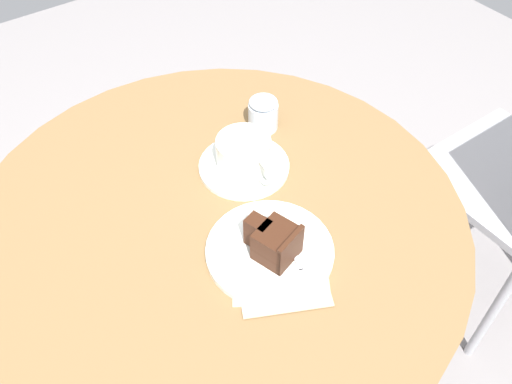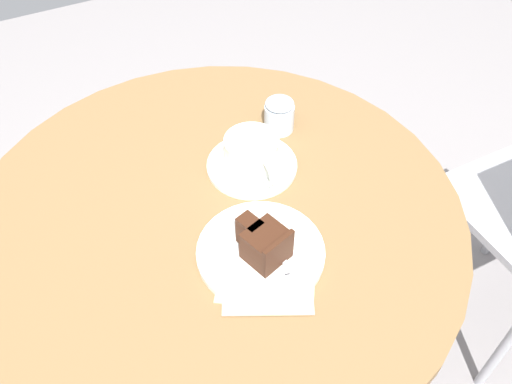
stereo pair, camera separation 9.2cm
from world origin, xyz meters
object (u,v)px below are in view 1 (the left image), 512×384
(teaspoon, at_px, (265,151))
(napkin, at_px, (280,269))
(cake_slice, at_px, (274,242))
(fork, at_px, (297,260))
(sugar_pot, at_px, (263,113))
(cake_plate, at_px, (270,251))
(coffee_cup, at_px, (244,153))
(saucer, at_px, (244,166))

(teaspoon, distance_m, napkin, 0.26)
(cake_slice, xyz_separation_m, fork, (0.03, 0.02, -0.03))
(teaspoon, relative_size, sugar_pot, 1.36)
(cake_plate, xyz_separation_m, sugar_pot, (-0.26, 0.18, 0.03))
(coffee_cup, distance_m, cake_plate, 0.20)
(teaspoon, relative_size, cake_slice, 1.02)
(cake_plate, relative_size, sugar_pot, 2.91)
(coffee_cup, bearing_deg, fork, -13.94)
(sugar_pot, bearing_deg, cake_plate, -34.06)
(saucer, relative_size, coffee_cup, 1.26)
(napkin, bearing_deg, cake_slice, 166.57)
(teaspoon, xyz_separation_m, fork, (0.23, -0.11, 0.00))
(saucer, height_order, napkin, saucer)
(coffee_cup, distance_m, sugar_pot, 0.13)
(saucer, distance_m, teaspoon, 0.05)
(cake_slice, xyz_separation_m, sugar_pot, (-0.27, 0.18, -0.01))
(teaspoon, xyz_separation_m, napkin, (0.23, -0.14, -0.01))
(saucer, xyz_separation_m, fork, (0.23, -0.06, 0.01))
(napkin, bearing_deg, fork, 71.30)
(sugar_pot, bearing_deg, fork, -27.07)
(saucer, distance_m, fork, 0.24)
(saucer, relative_size, fork, 1.17)
(sugar_pot, bearing_deg, saucer, -52.82)
(teaspoon, bearing_deg, fork, -57.83)
(cake_slice, distance_m, sugar_pot, 0.32)
(cake_slice, relative_size, sugar_pot, 1.33)
(cake_slice, bearing_deg, teaspoon, 147.25)
(sugar_pot, bearing_deg, napkin, -31.53)
(cake_slice, bearing_deg, cake_plate, -179.09)
(fork, relative_size, sugar_pot, 2.02)
(cake_plate, bearing_deg, sugar_pot, 145.94)
(saucer, bearing_deg, napkin, -20.70)
(teaspoon, distance_m, sugar_pot, 0.09)
(saucer, bearing_deg, teaspoon, 94.49)
(cake_plate, distance_m, sugar_pot, 0.32)
(napkin, bearing_deg, coffee_cup, 159.34)
(teaspoon, relative_size, fork, 0.67)
(coffee_cup, relative_size, sugar_pot, 1.88)
(teaspoon, xyz_separation_m, cake_plate, (0.19, -0.13, -0.01))
(napkin, bearing_deg, cake_plate, 170.67)
(fork, height_order, napkin, fork)
(cake_plate, xyz_separation_m, fork, (0.04, 0.02, 0.01))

